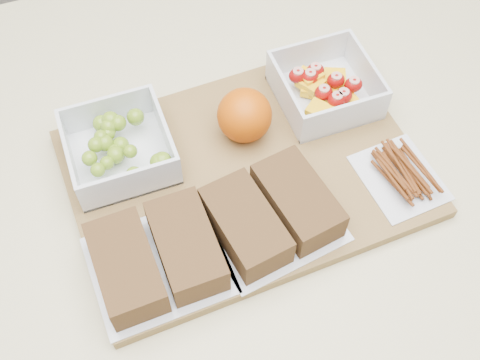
{
  "coord_description": "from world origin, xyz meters",
  "views": [
    {
      "loc": [
        -0.13,
        -0.36,
        1.53
      ],
      "look_at": [
        0.01,
        0.01,
        0.93
      ],
      "focal_mm": 45.0,
      "sensor_mm": 36.0,
      "label": 1
    }
  ],
  "objects": [
    {
      "name": "pretzel_bag",
      "position": [
        0.19,
        -0.05,
        0.93
      ],
      "size": [
        0.1,
        0.11,
        0.02
      ],
      "color": "silver",
      "rests_on": "cutting_board"
    },
    {
      "name": "counter",
      "position": [
        0.0,
        0.0,
        0.45
      ],
      "size": [
        1.2,
        0.9,
        0.9
      ],
      "primitive_type": "cube",
      "color": "beige",
      "rests_on": "ground"
    },
    {
      "name": "cutting_board",
      "position": [
        0.02,
        0.02,
        0.91
      ],
      "size": [
        0.43,
        0.32,
        0.02
      ],
      "primitive_type": "cube",
      "rotation": [
        0.0,
        0.0,
        0.04
      ],
      "color": "olive",
      "rests_on": "counter"
    },
    {
      "name": "fruit_container",
      "position": [
        0.16,
        0.1,
        0.94
      ],
      "size": [
        0.12,
        0.12,
        0.05
      ],
      "color": "silver",
      "rests_on": "cutting_board"
    },
    {
      "name": "sandwich_bag_center",
      "position": [
        0.02,
        -0.06,
        0.94
      ],
      "size": [
        0.16,
        0.15,
        0.04
      ],
      "color": "silver",
      "rests_on": "cutting_board"
    },
    {
      "name": "orange",
      "position": [
        0.04,
        0.08,
        0.95
      ],
      "size": [
        0.07,
        0.07,
        0.07
      ],
      "primitive_type": "sphere",
      "color": "#C94F04",
      "rests_on": "cutting_board"
    },
    {
      "name": "sandwich_bag_left",
      "position": [
        -0.11,
        -0.06,
        0.94
      ],
      "size": [
        0.15,
        0.14,
        0.05
      ],
      "color": "silver",
      "rests_on": "cutting_board"
    },
    {
      "name": "grape_container",
      "position": [
        -0.11,
        0.09,
        0.94
      ],
      "size": [
        0.12,
        0.12,
        0.05
      ],
      "color": "silver",
      "rests_on": "cutting_board"
    }
  ]
}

